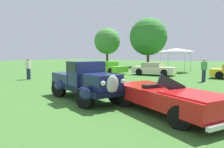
% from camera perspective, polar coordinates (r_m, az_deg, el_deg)
% --- Properties ---
extents(ground_plane, '(120.00, 120.00, 0.00)m').
position_cam_1_polar(ground_plane, '(9.23, -6.09, -7.12)').
color(ground_plane, '#386628').
extents(feature_pickup_truck, '(4.52, 2.91, 1.70)m').
position_cam_1_polar(feature_pickup_truck, '(9.19, -7.42, -1.71)').
color(feature_pickup_truck, black).
rests_on(feature_pickup_truck, ground_plane).
extents(neighbor_convertible, '(4.74, 3.60, 1.40)m').
position_cam_1_polar(neighbor_convertible, '(7.24, 15.25, -6.06)').
color(neighbor_convertible, red).
rests_on(neighbor_convertible, ground_plane).
extents(show_car_lime, '(4.42, 2.71, 1.22)m').
position_cam_1_polar(show_car_lime, '(22.08, -0.99, 1.76)').
color(show_car_lime, '#60C62D').
rests_on(show_car_lime, ground_plane).
extents(show_car_cream, '(4.16, 2.01, 1.22)m').
position_cam_1_polar(show_car_cream, '(20.50, 11.28, 1.38)').
color(show_car_cream, beige).
rests_on(show_car_cream, ground_plane).
extents(spectator_between_cars, '(0.44, 0.31, 1.69)m').
position_cam_1_polar(spectator_between_cars, '(17.91, -21.99, 1.54)').
color(spectator_between_cars, '#283351').
rests_on(spectator_between_cars, ground_plane).
extents(spectator_by_row, '(0.38, 0.46, 1.69)m').
position_cam_1_polar(spectator_by_row, '(16.62, 23.95, 1.20)').
color(spectator_by_row, '#283351').
rests_on(spectator_by_row, ground_plane).
extents(canopy_tent_left_field, '(3.01, 3.01, 2.71)m').
position_cam_1_polar(canopy_tent_left_field, '(24.88, 17.18, 6.13)').
color(canopy_tent_left_field, '#B7B7BC').
rests_on(canopy_tent_left_field, ground_plane).
extents(treeline_far_left, '(4.74, 4.74, 6.79)m').
position_cam_1_polar(treeline_far_left, '(38.50, -1.33, 8.97)').
color(treeline_far_left, brown).
rests_on(treeline_far_left, ground_plane).
extents(treeline_mid_left, '(6.08, 6.08, 7.91)m').
position_cam_1_polar(treeline_mid_left, '(34.89, 9.94, 10.02)').
color(treeline_mid_left, brown).
rests_on(treeline_mid_left, ground_plane).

